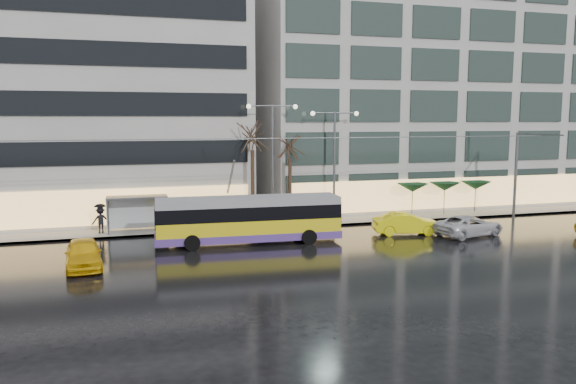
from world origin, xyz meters
name	(u,v)px	position (x,y,z in m)	size (l,w,h in m)	color
ground	(287,261)	(0.00, 0.00, 0.00)	(140.00, 140.00, 0.00)	black
sidewalk	(263,217)	(2.00, 14.00, 0.07)	(80.00, 10.00, 0.15)	gray
kerb	(279,228)	(2.00, 9.05, 0.07)	(80.00, 0.10, 0.15)	slate
building_left	(26,80)	(-16.00, 19.00, 11.15)	(34.00, 14.00, 22.00)	#9F9C98
building_right	(421,71)	(19.00, 19.00, 12.65)	(32.00, 14.00, 25.00)	#9F9C98
trolleybus	(249,221)	(-1.12, 5.02, 1.50)	(12.03, 4.92, 5.53)	yellow
catenary	(269,174)	(1.00, 7.94, 4.25)	(42.24, 5.12, 7.00)	#595B60
bus_shelter	(132,206)	(-8.38, 10.69, 1.96)	(4.20, 1.60, 2.51)	#595B60
street_lamp_near	(272,147)	(2.00, 10.80, 5.99)	(3.96, 0.36, 9.03)	#595B60
street_lamp_far	(334,150)	(7.00, 10.80, 5.71)	(3.96, 0.36, 8.53)	#595B60
tree_a	(252,132)	(0.50, 11.00, 7.09)	(3.20, 3.20, 8.40)	black
tree_b	(290,141)	(3.50, 11.20, 6.40)	(3.20, 3.20, 7.70)	black
parasol_a	(413,188)	(14.00, 11.00, 2.45)	(2.50, 2.50, 2.65)	#595B60
parasol_b	(445,187)	(17.00, 11.00, 2.45)	(2.50, 2.50, 2.65)	#595B60
parasol_c	(476,185)	(20.00, 11.00, 2.45)	(2.50, 2.50, 2.65)	#595B60
taxi_a	(83,254)	(-11.08, 1.58, 0.79)	(1.87, 4.65, 1.58)	#E6B00C
taxi_b	(407,224)	(10.17, 4.75, 0.77)	(1.64, 4.69, 1.55)	#FFF40D
sedan_silver	(469,226)	(14.14, 3.13, 0.71)	(2.36, 5.12, 1.42)	silver
pedestrian_a	(177,212)	(-5.30, 9.40, 1.59)	(1.14, 1.15, 2.19)	black
pedestrian_b	(181,215)	(-4.91, 11.16, 1.07)	(1.10, 0.99, 1.84)	black
pedestrian_c	(100,217)	(-10.51, 10.46, 1.28)	(1.32, 0.99, 2.11)	black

